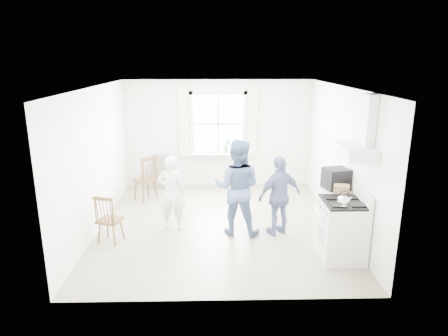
% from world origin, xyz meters
% --- Properties ---
extents(room_shell, '(4.62, 5.12, 2.64)m').
position_xyz_m(room_shell, '(0.00, 0.00, 1.30)').
color(room_shell, gray).
rests_on(room_shell, ground).
extents(window_assembly, '(1.88, 0.24, 1.70)m').
position_xyz_m(window_assembly, '(0.00, 2.45, 1.46)').
color(window_assembly, white).
rests_on(window_assembly, room_shell).
extents(range_hood, '(0.45, 0.76, 0.94)m').
position_xyz_m(range_hood, '(2.07, -1.35, 1.90)').
color(range_hood, silver).
rests_on(range_hood, room_shell).
extents(shelf_unit, '(0.40, 0.30, 0.80)m').
position_xyz_m(shelf_unit, '(-1.40, 2.33, 0.40)').
color(shelf_unit, gray).
rests_on(shelf_unit, ground).
extents(gas_stove, '(0.68, 0.76, 1.12)m').
position_xyz_m(gas_stove, '(1.91, -1.35, 0.48)').
color(gas_stove, silver).
rests_on(gas_stove, ground).
extents(kettle, '(0.18, 0.18, 0.25)m').
position_xyz_m(kettle, '(1.83, -1.57, 1.04)').
color(kettle, silver).
rests_on(kettle, gas_stove).
extents(low_cabinet, '(0.50, 0.55, 0.90)m').
position_xyz_m(low_cabinet, '(1.98, -0.65, 0.45)').
color(low_cabinet, silver).
rests_on(low_cabinet, ground).
extents(stereo_stack, '(0.48, 0.45, 0.36)m').
position_xyz_m(stereo_stack, '(2.01, -0.57, 1.08)').
color(stereo_stack, black).
rests_on(stereo_stack, low_cabinet).
extents(cardboard_box, '(0.29, 0.24, 0.16)m').
position_xyz_m(cardboard_box, '(2.01, -0.87, 0.98)').
color(cardboard_box, olive).
rests_on(cardboard_box, low_cabinet).
extents(windsor_chair_a, '(0.60, 0.60, 1.02)m').
position_xyz_m(windsor_chair_a, '(-1.57, 1.36, 0.62)').
color(windsor_chair_a, '#4C3118').
rests_on(windsor_chair_a, ground).
extents(windsor_chair_b, '(0.46, 0.45, 0.88)m').
position_xyz_m(windsor_chair_b, '(-1.93, -0.80, 0.54)').
color(windsor_chair_b, '#4C3118').
rests_on(windsor_chair_b, ground).
extents(person_left, '(0.58, 0.58, 1.41)m').
position_xyz_m(person_left, '(-0.88, -0.19, 0.71)').
color(person_left, white).
rests_on(person_left, ground).
extents(person_mid, '(1.01, 1.01, 1.74)m').
position_xyz_m(person_mid, '(0.31, -0.39, 0.87)').
color(person_mid, '#4F6492').
rests_on(person_mid, ground).
extents(person_right, '(1.12, 1.12, 1.45)m').
position_xyz_m(person_right, '(1.06, -0.44, 0.72)').
color(person_right, navy).
rests_on(person_right, ground).
extents(potted_plant, '(0.21, 0.21, 0.36)m').
position_xyz_m(potted_plant, '(0.20, 2.36, 1.03)').
color(potted_plant, '#34763F').
rests_on(potted_plant, window_assembly).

